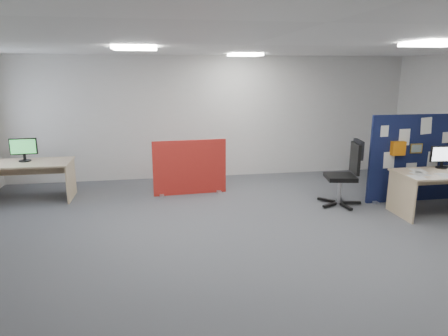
{
  "coord_description": "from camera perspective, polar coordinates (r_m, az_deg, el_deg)",
  "views": [
    {
      "loc": [
        -1.24,
        -5.36,
        2.36
      ],
      "look_at": [
        -0.31,
        0.16,
        1.0
      ],
      "focal_mm": 32.0,
      "sensor_mm": 36.0,
      "label": 1
    }
  ],
  "objects": [
    {
      "name": "floor",
      "position": [
        5.99,
        3.21,
        -9.57
      ],
      "size": [
        9.0,
        9.0,
        0.0
      ],
      "primitive_type": "plane",
      "color": "#4C4F53",
      "rests_on": "ground"
    },
    {
      "name": "ceiling",
      "position": [
        5.52,
        3.59,
        17.16
      ],
      "size": [
        9.0,
        7.0,
        0.02
      ],
      "primitive_type": "cube",
      "color": "white",
      "rests_on": "wall_back"
    },
    {
      "name": "wall_back",
      "position": [
        9.01,
        -1.61,
        7.21
      ],
      "size": [
        9.0,
        0.02,
        2.7
      ],
      "primitive_type": "cube",
      "color": "silver",
      "rests_on": "floor"
    },
    {
      "name": "wall_front",
      "position": [
        2.46,
        22.29,
        -11.7
      ],
      "size": [
        9.0,
        0.02,
        2.7
      ],
      "primitive_type": "cube",
      "color": "silver",
      "rests_on": "floor"
    },
    {
      "name": "ceiling_lights",
      "position": [
        6.24,
        5.25,
        16.45
      ],
      "size": [
        4.1,
        4.1,
        0.04
      ],
      "color": "white",
      "rests_on": "ceiling"
    },
    {
      "name": "navy_divider",
      "position": [
        8.14,
        25.98,
        1.27
      ],
      "size": [
        1.96,
        0.3,
        1.61
      ],
      "color": "#11143E",
      "rests_on": "floor"
    },
    {
      "name": "monitor_main",
      "position": [
        7.82,
        28.78,
        1.54
      ],
      "size": [
        0.45,
        0.19,
        0.39
      ],
      "rotation": [
        0.0,
        0.0,
        -0.07
      ],
      "color": "black",
      "rests_on": "main_desk"
    },
    {
      "name": "red_divider",
      "position": [
        7.8,
        -4.9,
        -0.0
      ],
      "size": [
        1.43,
        0.3,
        1.07
      ],
      "rotation": [
        0.0,
        0.0,
        0.07
      ],
      "color": "#A5151B",
      "rests_on": "floor"
    },
    {
      "name": "second_desk",
      "position": [
        8.28,
        -26.44,
        -0.39
      ],
      "size": [
        1.64,
        0.82,
        0.73
      ],
      "color": "tan",
      "rests_on": "floor"
    },
    {
      "name": "monitor_second",
      "position": [
        8.26,
        -26.71,
        2.48
      ],
      "size": [
        0.48,
        0.22,
        0.43
      ],
      "rotation": [
        0.0,
        0.0,
        0.05
      ],
      "color": "black",
      "rests_on": "second_desk"
    },
    {
      "name": "office_chair",
      "position": [
        7.43,
        17.25,
        -0.17
      ],
      "size": [
        0.77,
        0.77,
        1.17
      ],
      "rotation": [
        0.0,
        0.0,
        -0.18
      ],
      "color": "black",
      "rests_on": "floor"
    },
    {
      "name": "desk_papers",
      "position": [
        7.53,
        28.54,
        -0.53
      ],
      "size": [
        1.44,
        0.81,
        0.0
      ],
      "color": "white",
      "rests_on": "main_desk"
    }
  ]
}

